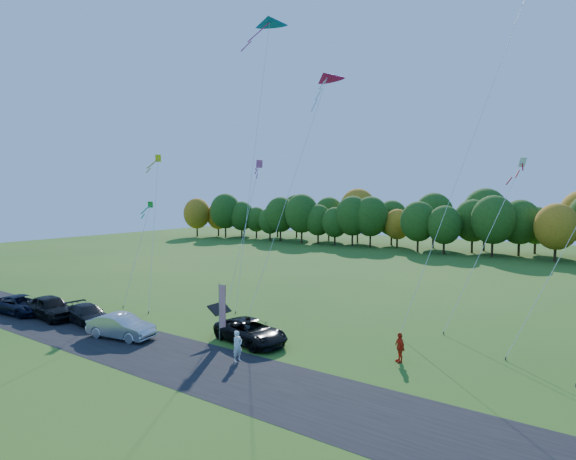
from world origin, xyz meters
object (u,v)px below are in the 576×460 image
Objects in this scene: feather_flag at (222,306)px; person_east at (400,347)px; silver_sedan at (121,326)px; black_suv at (251,331)px.

person_east is at bearing 15.38° from feather_flag.
silver_sedan is 1.25× the size of feather_flag.
silver_sedan is 7.11m from feather_flag.
black_suv is 3.16× the size of person_east.
black_suv is 2.50m from feather_flag.
silver_sedan is at bearing 129.42° from black_suv.
black_suv is 1.41× the size of feather_flag.
black_suv is at bearing -124.88° from person_east.
feather_flag reaches higher than person_east.
person_east is 11.46m from feather_flag.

